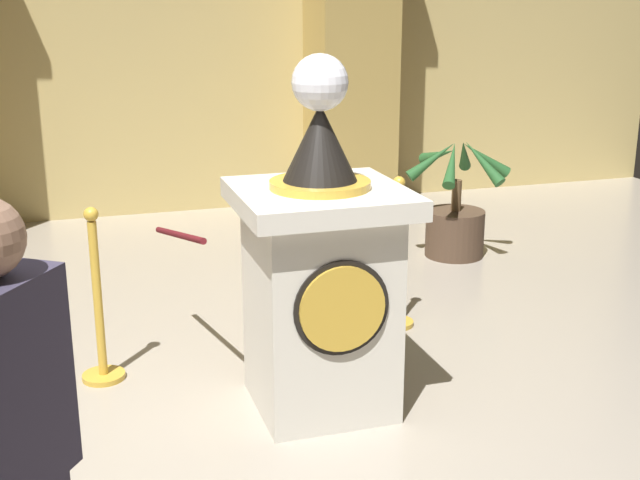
{
  "coord_description": "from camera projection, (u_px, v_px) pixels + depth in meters",
  "views": [
    {
      "loc": [
        -0.83,
        -3.44,
        2.09
      ],
      "look_at": [
        0.38,
        0.39,
        0.91
      ],
      "focal_mm": 46.88,
      "sensor_mm": 36.0,
      "label": 1
    }
  ],
  "objects": [
    {
      "name": "stanchion_near",
      "position": [
        396.0,
        275.0,
        5.4
      ],
      "size": [
        0.24,
        0.24,
        1.0
      ],
      "color": "gold",
      "rests_on": "ground_plane"
    },
    {
      "name": "potted_palm_right",
      "position": [
        456.0,
        216.0,
        6.87
      ],
      "size": [
        0.88,
        0.82,
        1.01
      ],
      "color": "#4C3828",
      "rests_on": "ground_plane"
    },
    {
      "name": "back_wall",
      "position": [
        140.0,
        27.0,
        7.89
      ],
      "size": [
        11.37,
        0.16,
        3.6
      ],
      "primitive_type": "cube",
      "color": "tan",
      "rests_on": "ground_plane"
    },
    {
      "name": "bystander_guest",
      "position": [
        9.0,
        468.0,
        2.27
      ],
      "size": [
        0.39,
        0.42,
        1.61
      ],
      "color": "#383347",
      "rests_on": "ground_plane"
    },
    {
      "name": "ground_plane",
      "position": [
        268.0,
        451.0,
        3.97
      ],
      "size": [
        11.37,
        11.37,
        0.0
      ],
      "primitive_type": "plane",
      "color": "#9E9384"
    },
    {
      "name": "column_right",
      "position": [
        350.0,
        35.0,
        8.08
      ],
      "size": [
        0.91,
        0.91,
        3.45
      ],
      "color": "black",
      "rests_on": "ground_plane"
    },
    {
      "name": "velvet_rope",
      "position": [
        258.0,
        226.0,
        4.89
      ],
      "size": [
        1.1,
        1.07,
        0.22
      ],
      "color": "#591419"
    },
    {
      "name": "pedestal_clock",
      "position": [
        320.0,
        276.0,
        4.24
      ],
      "size": [
        0.84,
        0.84,
        1.83
      ],
      "color": "silver",
      "rests_on": "ground_plane"
    },
    {
      "name": "stanchion_far",
      "position": [
        99.0,
        321.0,
        4.63
      ],
      "size": [
        0.24,
        0.24,
        1.0
      ],
      "color": "gold",
      "rests_on": "ground_plane"
    }
  ]
}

